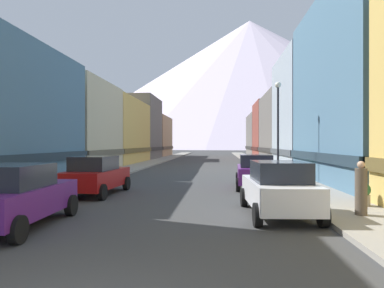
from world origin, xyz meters
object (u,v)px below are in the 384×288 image
object	(u,v)px
car_left_0	(16,196)
car_right_0	(278,188)
potted_plant_1	(304,170)
car_left_1	(96,175)
potted_plant_0	(364,194)
car_right_1	(255,171)
pedestrian_0	(361,190)
streetlamp_right	(278,116)

from	to	relation	value
car_left_0	car_right_0	size ratio (longest dim) A/B	1.00
potted_plant_1	car_left_1	bearing A→B (deg)	-150.90
potted_plant_0	car_right_1	bearing A→B (deg)	117.98
car_left_0	car_right_1	size ratio (longest dim) A/B	1.00
car_right_0	potted_plant_0	world-z (taller)	car_right_0
car_right_0	potted_plant_0	distance (m)	3.45
car_right_1	pedestrian_0	distance (m)	8.11
car_left_0	car_left_1	xyz separation A→B (m)	(-0.01, 6.52, 0.00)
car_left_1	streetlamp_right	world-z (taller)	streetlamp_right
car_right_0	pedestrian_0	world-z (taller)	pedestrian_0
car_left_0	car_right_0	distance (m)	7.93
car_left_1	car_right_0	world-z (taller)	same
car_right_0	potted_plant_0	bearing A→B (deg)	21.45
car_right_0	car_right_1	size ratio (longest dim) A/B	1.00
pedestrian_0	car_left_1	bearing A→B (deg)	154.96
car_left_1	pedestrian_0	world-z (taller)	pedestrian_0
car_left_0	car_right_1	world-z (taller)	same
car_left_0	pedestrian_0	world-z (taller)	pedestrian_0
potted_plant_1	pedestrian_0	distance (m)	10.74
streetlamp_right	potted_plant_1	bearing A→B (deg)	23.11
car_left_1	car_left_0	bearing A→B (deg)	-89.95
car_right_1	streetlamp_right	bearing A→B (deg)	55.69
car_right_0	car_right_1	distance (m)	7.28
car_left_0	potted_plant_0	size ratio (longest dim) A/B	5.56
car_right_0	potted_plant_1	size ratio (longest dim) A/B	4.35
pedestrian_0	car_left_0	bearing A→B (deg)	-169.73
car_right_0	streetlamp_right	bearing A→B (deg)	80.81
car_right_1	streetlamp_right	world-z (taller)	streetlamp_right
car_left_1	potted_plant_0	size ratio (longest dim) A/B	5.58
pedestrian_0	streetlamp_right	size ratio (longest dim) A/B	0.28
car_left_0	streetlamp_right	xyz separation A→B (m)	(9.15, 11.82, 3.09)
car_left_0	pedestrian_0	size ratio (longest dim) A/B	2.68
car_left_0	pedestrian_0	distance (m)	10.21
potted_plant_1	car_right_1	bearing A→B (deg)	-137.07
car_left_0	potted_plant_0	bearing A→B (deg)	18.06
car_left_1	pedestrian_0	size ratio (longest dim) A/B	2.69
car_right_1	car_left_1	bearing A→B (deg)	-158.24
potted_plant_1	car_right_0	bearing A→B (deg)	-107.30
streetlamp_right	car_right_1	bearing A→B (deg)	-124.31
car_right_0	potted_plant_0	size ratio (longest dim) A/B	5.58
car_left_1	pedestrian_0	bearing A→B (deg)	-25.04
car_right_1	potted_plant_1	size ratio (longest dim) A/B	4.34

